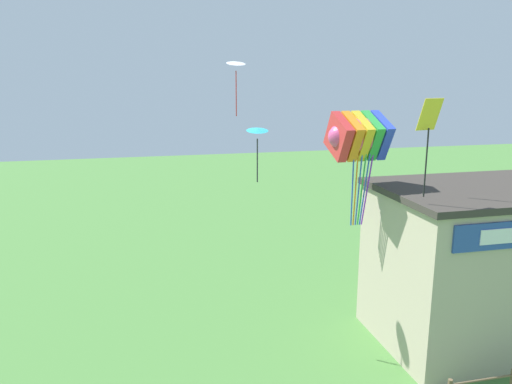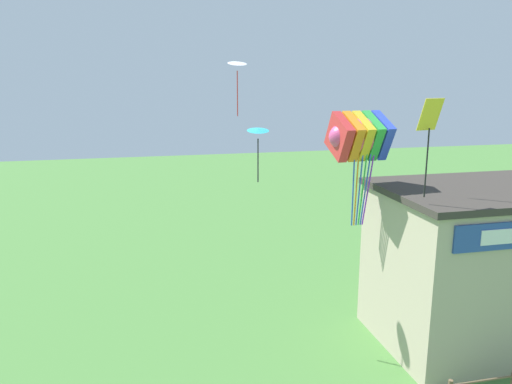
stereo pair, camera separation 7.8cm
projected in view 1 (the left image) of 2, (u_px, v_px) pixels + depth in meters
seaside_building at (478, 265)px, 19.17m from camera, size 7.69×5.61×6.16m
kite_rainbow_parafoil at (359, 136)px, 18.46m from camera, size 2.58×2.00×4.34m
kite_yellow_diamond at (429, 127)px, 15.46m from camera, size 0.81×0.49×3.11m
kite_white_delta at (236, 65)px, 23.84m from camera, size 0.99×0.98×2.68m
kite_cyan_delta at (257, 133)px, 18.51m from camera, size 0.91×0.91×2.09m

